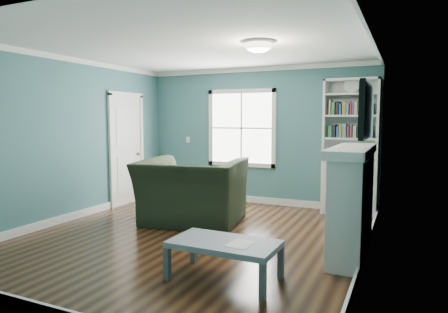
% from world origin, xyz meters
% --- Properties ---
extents(floor, '(5.00, 5.00, 0.00)m').
position_xyz_m(floor, '(0.00, 0.00, 0.00)').
color(floor, black).
rests_on(floor, ground).
extents(room_walls, '(5.00, 5.00, 5.00)m').
position_xyz_m(room_walls, '(0.00, 0.00, 1.58)').
color(room_walls, '#3B6C77').
rests_on(room_walls, ground).
extents(trim, '(4.50, 5.00, 2.60)m').
position_xyz_m(trim, '(0.00, 0.00, 1.24)').
color(trim, white).
rests_on(trim, ground).
extents(window, '(1.40, 0.06, 1.50)m').
position_xyz_m(window, '(-0.30, 2.49, 1.45)').
color(window, white).
rests_on(window, room_walls).
extents(bookshelf, '(0.90, 0.35, 2.31)m').
position_xyz_m(bookshelf, '(1.77, 2.30, 0.92)').
color(bookshelf, silver).
rests_on(bookshelf, ground).
extents(fireplace, '(0.44, 1.58, 1.30)m').
position_xyz_m(fireplace, '(2.08, 0.20, 0.64)').
color(fireplace, black).
rests_on(fireplace, ground).
extents(tv, '(0.06, 1.10, 0.65)m').
position_xyz_m(tv, '(2.20, 0.20, 1.72)').
color(tv, black).
rests_on(tv, fireplace).
extents(door, '(0.12, 0.98, 2.17)m').
position_xyz_m(door, '(-2.22, 1.40, 1.07)').
color(door, silver).
rests_on(door, ground).
extents(ceiling_fixture, '(0.38, 0.38, 0.15)m').
position_xyz_m(ceiling_fixture, '(0.90, 0.10, 2.55)').
color(ceiling_fixture, white).
rests_on(ceiling_fixture, room_walls).
extents(light_switch, '(0.08, 0.01, 0.12)m').
position_xyz_m(light_switch, '(-1.50, 2.48, 1.20)').
color(light_switch, white).
rests_on(light_switch, room_walls).
extents(recliner, '(1.67, 1.23, 1.34)m').
position_xyz_m(recliner, '(-0.39, 0.66, 0.67)').
color(recliner, black).
rests_on(recliner, ground).
extents(coffee_table, '(1.10, 0.61, 0.40)m').
position_xyz_m(coffee_table, '(1.00, -1.14, 0.34)').
color(coffee_table, '#444D52').
rests_on(coffee_table, ground).
extents(paper_sheet, '(0.24, 0.30, 0.00)m').
position_xyz_m(paper_sheet, '(1.18, -1.16, 0.40)').
color(paper_sheet, white).
rests_on(paper_sheet, coffee_table).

